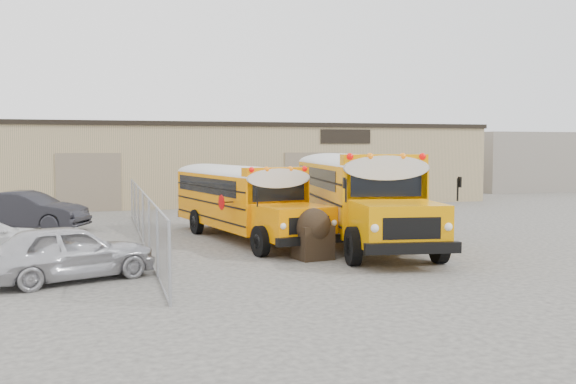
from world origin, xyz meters
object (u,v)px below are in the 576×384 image
object	(u,v)px
tarp_bundle	(313,233)
car_silver	(69,252)
car_dark	(26,211)
school_bus_left	(192,187)
school_bus_right	(321,180)

from	to	relation	value
tarp_bundle	car_silver	bearing A→B (deg)	-169.49
car_silver	car_dark	bearing A→B (deg)	-10.01
car_dark	car_silver	bearing A→B (deg)	-145.65
school_bus_left	school_bus_right	world-z (taller)	school_bus_right
tarp_bundle	car_dark	world-z (taller)	car_dark
tarp_bundle	school_bus_right	bearing A→B (deg)	69.50
tarp_bundle	car_dark	size ratio (longest dim) A/B	0.32
school_bus_left	car_dark	world-z (taller)	school_bus_left
school_bus_left	tarp_bundle	xyz separation A→B (m)	(2.20, -10.21, -0.78)
car_silver	school_bus_right	bearing A→B (deg)	-65.31
school_bus_right	car_silver	distance (m)	14.75
school_bus_right	tarp_bundle	distance (m)	10.00
car_silver	tarp_bundle	bearing A→B (deg)	-100.73
car_silver	car_dark	world-z (taller)	car_dark
car_silver	car_dark	size ratio (longest dim) A/B	0.89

